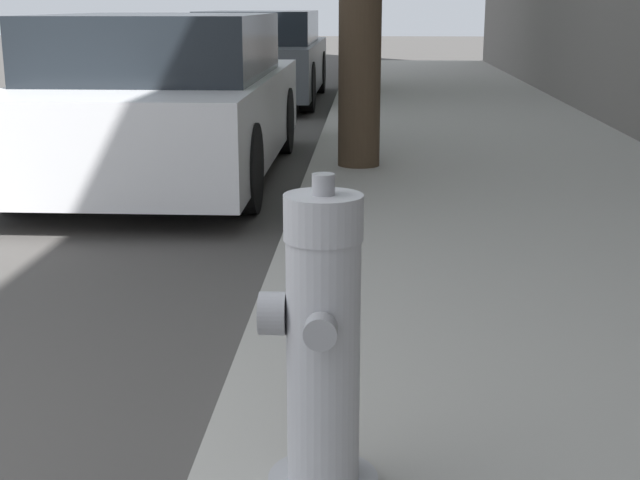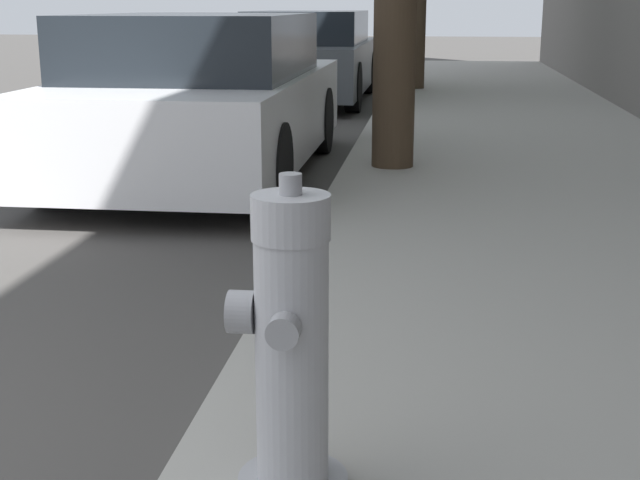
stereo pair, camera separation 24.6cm
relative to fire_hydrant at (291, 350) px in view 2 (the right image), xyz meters
name	(u,v)px [view 2 (the right image)]	position (x,y,z in m)	size (l,w,h in m)	color
fire_hydrant	(291,350)	(0.00, 0.00, 0.00)	(0.33, 0.32, 0.91)	#97979C
parked_car_near	(203,99)	(-1.60, 5.24, 0.12)	(1.87, 4.33, 1.38)	silver
parked_car_mid	(310,57)	(-1.54, 11.44, 0.12)	(1.78, 4.47, 1.35)	#4C5156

